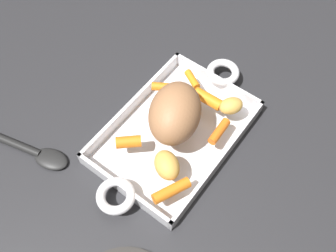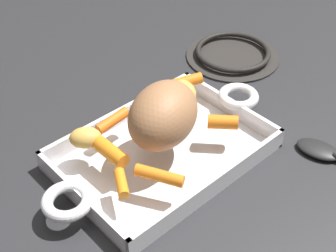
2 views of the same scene
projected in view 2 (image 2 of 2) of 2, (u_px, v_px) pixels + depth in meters
name	position (u px, v px, depth m)	size (l,w,h in m)	color
ground_plane	(164.00, 157.00, 0.76)	(1.67, 1.67, 0.00)	#232326
roasting_dish	(163.00, 151.00, 0.76)	(0.43, 0.23, 0.04)	silver
pork_roast	(164.00, 116.00, 0.71)	(0.13, 0.10, 0.09)	#9C6A45
baby_carrot_southeast	(121.00, 183.00, 0.65)	(0.02, 0.02, 0.05)	orange
baby_carrot_short	(182.00, 83.00, 0.83)	(0.02, 0.02, 0.07)	orange
baby_carrot_northwest	(159.00, 176.00, 0.66)	(0.02, 0.02, 0.07)	orange
baby_carrot_southwest	(223.00, 122.00, 0.75)	(0.02, 0.02, 0.05)	orange
baby_carrot_long	(111.00, 152.00, 0.70)	(0.02, 0.02, 0.06)	orange
baby_carrot_center_left	(113.00, 121.00, 0.76)	(0.02, 0.02, 0.06)	orange
potato_near_roast	(85.00, 138.00, 0.71)	(0.05, 0.04, 0.03)	gold
potato_corner	(183.00, 94.00, 0.79)	(0.06, 0.04, 0.04)	gold
stove_burner_rear	(233.00, 54.00, 0.99)	(0.19, 0.19, 0.02)	#282623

